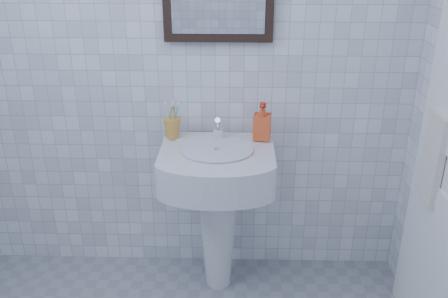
{
  "coord_description": "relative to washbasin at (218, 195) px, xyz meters",
  "views": [
    {
      "loc": [
        0.24,
        -1.12,
        1.74
      ],
      "look_at": [
        0.19,
        0.86,
        0.84
      ],
      "focal_mm": 40.0,
      "sensor_mm": 36.0,
      "label": 1
    }
  ],
  "objects": [
    {
      "name": "towel_ring",
      "position": [
        0.91,
        -0.26,
        0.51
      ],
      "size": [
        0.01,
        0.18,
        0.18
      ],
      "primitive_type": "torus",
      "rotation": [
        0.0,
        1.57,
        0.0
      ],
      "color": "white",
      "rests_on": "wall_right"
    },
    {
      "name": "faucet",
      "position": [
        0.0,
        0.1,
        0.31
      ],
      "size": [
        0.05,
        0.11,
        0.12
      ],
      "color": "white",
      "rests_on": "washbasin"
    },
    {
      "name": "washbasin",
      "position": [
        0.0,
        0.0,
        0.0
      ],
      "size": [
        0.52,
        0.38,
        0.81
      ],
      "color": "white",
      "rests_on": "ground"
    },
    {
      "name": "wall_back",
      "position": [
        -0.15,
        0.22,
        0.71
      ],
      "size": [
        2.2,
        0.02,
        2.5
      ],
      "primitive_type": "cube",
      "color": "silver",
      "rests_on": "ground"
    },
    {
      "name": "soap_dispenser",
      "position": [
        0.21,
        0.1,
        0.35
      ],
      "size": [
        0.09,
        0.09,
        0.18
      ],
      "primitive_type": "imported",
      "rotation": [
        0.0,
        0.0,
        -0.14
      ],
      "color": "#E04715",
      "rests_on": "washbasin"
    },
    {
      "name": "toothbrush_cup",
      "position": [
        -0.22,
        0.1,
        0.31
      ],
      "size": [
        0.11,
        0.11,
        0.1
      ],
      "primitive_type": null,
      "rotation": [
        0.0,
        0.0,
        0.43
      ],
      "color": "gold",
      "rests_on": "washbasin"
    },
    {
      "name": "hand_towel",
      "position": [
        0.89,
        -0.26,
        0.33
      ],
      "size": [
        0.03,
        0.16,
        0.38
      ],
      "primitive_type": "cube",
      "color": "white",
      "rests_on": "towel_ring"
    }
  ]
}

